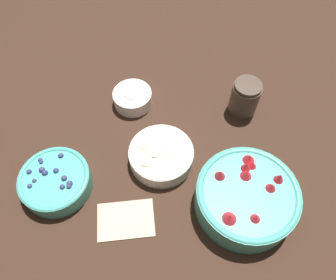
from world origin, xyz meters
TOP-DOWN VIEW (x-y plane):
  - ground_plane at (0.00, 0.00)m, footprint 4.00×4.00m
  - bowl_strawberries at (0.19, -0.06)m, footprint 0.23×0.23m
  - bowl_blueberries at (-0.26, -0.10)m, footprint 0.17×0.17m
  - bowl_bananas at (-0.02, 0.02)m, footprint 0.16×0.16m
  - bowl_cream at (-0.14, 0.18)m, footprint 0.11×0.11m
  - jar_chocolate at (0.17, 0.22)m, footprint 0.08×0.08m
  - napkin at (-0.07, -0.15)m, footprint 0.15×0.12m

SIDE VIEW (x-z plane):
  - ground_plane at x=0.00m, z-range 0.00..0.00m
  - napkin at x=-0.07m, z-range 0.00..0.01m
  - bowl_cream at x=-0.14m, z-range 0.00..0.05m
  - bowl_bananas at x=-0.02m, z-range 0.00..0.05m
  - bowl_blueberries at x=-0.26m, z-range 0.00..0.06m
  - bowl_strawberries at x=0.19m, z-range 0.00..0.10m
  - jar_chocolate at x=0.17m, z-range 0.00..0.10m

